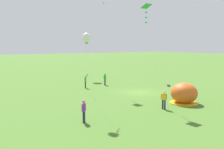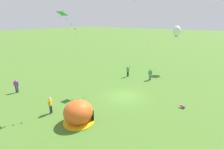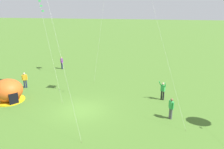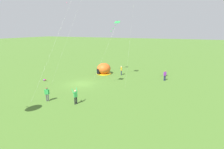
% 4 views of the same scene
% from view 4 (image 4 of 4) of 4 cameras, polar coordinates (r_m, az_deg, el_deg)
% --- Properties ---
extents(ground_plane, '(300.00, 300.00, 0.00)m').
position_cam_4_polar(ground_plane, '(28.12, -10.04, -3.03)').
color(ground_plane, '#477028').
extents(popup_tent, '(2.81, 2.81, 2.10)m').
position_cam_4_polar(popup_tent, '(33.77, -2.70, 1.88)').
color(popup_tent, '#D8591E').
rests_on(popup_tent, ground).
extents(toddler_crawling, '(0.32, 0.55, 0.32)m').
position_cam_4_polar(toddler_crawling, '(31.29, -21.11, -1.67)').
color(toddler_crawling, purple).
rests_on(toddler_crawling, ground).
extents(person_arms_raised, '(0.72, 0.64, 1.89)m').
position_cam_4_polar(person_arms_raised, '(20.51, -11.85, -6.86)').
color(person_arms_raised, black).
rests_on(person_arms_raised, ground).
extents(person_watching_sky, '(0.45, 0.44, 1.72)m').
position_cam_4_polar(person_watching_sky, '(30.52, 16.88, -0.17)').
color(person_watching_sky, '#1E2347').
rests_on(person_watching_sky, ground).
extents(person_far_back, '(0.54, 0.38, 1.72)m').
position_cam_4_polar(person_far_back, '(32.91, 3.07, 1.48)').
color(person_far_back, '#1E2347').
rests_on(person_far_back, ground).
extents(person_strolling, '(0.40, 0.52, 1.72)m').
position_cam_4_polar(person_strolling, '(22.31, -20.46, -5.83)').
color(person_strolling, '#4C4C51').
rests_on(person_strolling, ground).
extents(kite_green, '(3.70, 3.44, 9.87)m').
position_cam_4_polar(kite_green, '(29.68, 1.36, 16.06)').
color(kite_green, silver).
rests_on(kite_green, ground).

